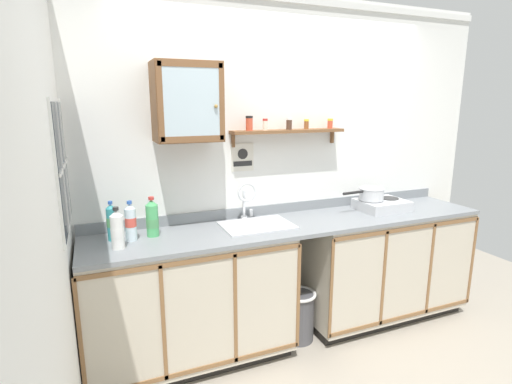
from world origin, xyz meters
name	(u,v)px	position (x,y,z in m)	size (l,w,h in m)	color
floor	(317,358)	(0.00, 0.00, 0.00)	(6.16, 6.16, 0.00)	#9E9384
back_wall	(281,168)	(0.00, 0.64, 1.33)	(3.76, 0.07, 2.64)	white
side_wall_left	(51,222)	(-1.61, -0.29, 1.32)	(0.05, 3.41, 2.64)	white
lower_cabinet_run	(190,301)	(-0.85, 0.33, 0.47)	(1.44, 0.58, 0.93)	black
lower_cabinet_run_right	(383,265)	(0.84, 0.33, 0.47)	(1.46, 0.58, 0.93)	black
countertop	(298,224)	(0.00, 0.33, 0.95)	(3.12, 0.60, 0.03)	gray
backsplash	(283,208)	(0.00, 0.60, 1.00)	(3.12, 0.02, 0.08)	gray
sink	(256,227)	(-0.34, 0.37, 0.95)	(0.51, 0.41, 0.41)	silver
hot_plate_stove	(382,205)	(0.81, 0.36, 1.01)	(0.39, 0.32, 0.09)	silver
saucepan	(371,194)	(0.71, 0.38, 1.11)	(0.40, 0.21, 0.10)	silver
bottle_detergent_teal_0	(112,222)	(-1.33, 0.43, 1.08)	(0.06, 0.06, 0.26)	teal
bottle_water_clear_1	(131,222)	(-1.21, 0.38, 1.09)	(0.07, 0.07, 0.27)	silver
bottle_opaque_white_2	(117,230)	(-1.31, 0.25, 1.08)	(0.08, 0.08, 0.27)	white
bottle_soda_green_3	(152,219)	(-1.07, 0.41, 1.08)	(0.08, 0.08, 0.27)	#4CB266
wall_cabinet	(187,102)	(-0.79, 0.47, 1.85)	(0.44, 0.31, 0.52)	brown
spice_shelf	(287,130)	(0.00, 0.54, 1.64)	(0.93, 0.14, 0.23)	brown
warning_sign	(243,157)	(-0.35, 0.61, 1.44)	(0.18, 0.01, 0.21)	silver
window	(61,166)	(-1.58, 0.22, 1.50)	(0.03, 0.71, 0.75)	#262D38
trash_bin	(299,315)	(-0.01, 0.27, 0.21)	(0.27, 0.27, 0.40)	#4C4C51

